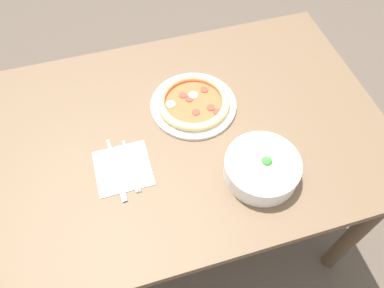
{
  "coord_description": "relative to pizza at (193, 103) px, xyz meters",
  "views": [
    {
      "loc": [
        0.21,
        0.69,
        1.73
      ],
      "look_at": [
        0.03,
        0.08,
        0.79
      ],
      "focal_mm": 35.0,
      "sensor_mm": 36.0,
      "label": 1
    }
  ],
  "objects": [
    {
      "name": "knife",
      "position": [
        0.29,
        0.16,
        -0.01
      ],
      "size": [
        0.02,
        0.22,
        0.01
      ],
      "rotation": [
        0.0,
        0.0,
        1.63
      ],
      "color": "silver",
      "rests_on": "napkin"
    },
    {
      "name": "napkin",
      "position": [
        0.27,
        0.17,
        -0.02
      ],
      "size": [
        0.16,
        0.16,
        0.0
      ],
      "color": "white",
      "rests_on": "dining_table"
    },
    {
      "name": "fork",
      "position": [
        0.25,
        0.17,
        -0.01
      ],
      "size": [
        0.02,
        0.19,
        0.0
      ],
      "rotation": [
        0.0,
        0.0,
        1.63
      ],
      "color": "silver",
      "rests_on": "napkin"
    },
    {
      "name": "pizza",
      "position": [
        0.0,
        0.0,
        0.0
      ],
      "size": [
        0.28,
        0.28,
        0.04
      ],
      "color": "white",
      "rests_on": "dining_table"
    },
    {
      "name": "dining_table",
      "position": [
        0.02,
        0.08,
        -0.13
      ],
      "size": [
        1.23,
        0.87,
        0.77
      ],
      "color": "brown",
      "rests_on": "ground_plane"
    },
    {
      "name": "ground_plane",
      "position": [
        0.02,
        0.08,
        -0.79
      ],
      "size": [
        8.0,
        8.0,
        0.0
      ],
      "primitive_type": "plane",
      "color": "#4C4238"
    },
    {
      "name": "bowl",
      "position": [
        -0.11,
        0.3,
        0.02
      ],
      "size": [
        0.22,
        0.22,
        0.08
      ],
      "color": "white",
      "rests_on": "dining_table"
    }
  ]
}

